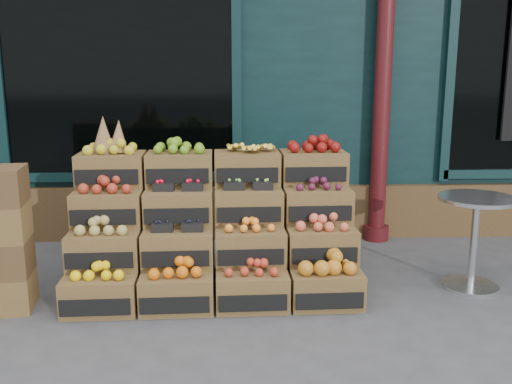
{
  "coord_description": "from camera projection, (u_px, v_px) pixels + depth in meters",
  "views": [
    {
      "loc": [
        -0.39,
        -4.04,
        1.89
      ],
      "look_at": [
        -0.2,
        0.7,
        0.85
      ],
      "focal_mm": 40.0,
      "sensor_mm": 36.0,
      "label": 1
    }
  ],
  "objects": [
    {
      "name": "bistro_table",
      "position": [
        475.0,
        232.0,
        4.88
      ],
      "size": [
        0.65,
        0.65,
        0.82
      ],
      "rotation": [
        0.0,
        0.0,
        -0.32
      ],
      "color": "silver",
      "rests_on": "ground"
    },
    {
      "name": "ground",
      "position": [
        286.0,
        320.0,
        4.36
      ],
      "size": [
        60.0,
        60.0,
        0.0
      ],
      "primitive_type": "plane",
      "color": "#444446",
      "rests_on": "ground"
    },
    {
      "name": "shop_facade",
      "position": [
        258.0,
        34.0,
        8.84
      ],
      "size": [
        12.0,
        6.24,
        4.8
      ],
      "color": "black",
      "rests_on": "ground"
    },
    {
      "name": "shopkeeper",
      "position": [
        140.0,
        137.0,
        6.86
      ],
      "size": [
        0.9,
        0.72,
        2.15
      ],
      "primitive_type": "imported",
      "rotation": [
        0.0,
        0.0,
        3.43
      ],
      "color": "#1F6D2D",
      "rests_on": "ground"
    },
    {
      "name": "crate_display",
      "position": [
        214.0,
        235.0,
        4.96
      ],
      "size": [
        2.4,
        1.22,
        1.48
      ],
      "rotation": [
        0.0,
        0.0,
        0.03
      ],
      "color": "brown",
      "rests_on": "ground"
    }
  ]
}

